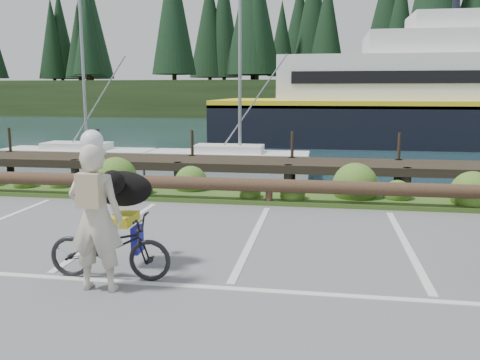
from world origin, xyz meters
name	(u,v)px	position (x,y,z in m)	size (l,w,h in m)	color
ground	(234,278)	(0.00, 0.00, 0.00)	(72.00, 72.00, 0.00)	#5C5D5F
harbor_backdrop	(319,106)	(0.39, 78.52, 0.00)	(170.00, 160.00, 30.00)	#18323B
vegetation_strip	(272,197)	(0.00, 5.30, 0.05)	(34.00, 1.60, 0.10)	#3D5B21
log_rail	(269,205)	(0.00, 4.60, 0.00)	(32.00, 0.30, 0.60)	#443021
bicycle	(110,247)	(-1.67, -0.29, 0.45)	(0.60, 1.71, 0.90)	black
cyclist	(96,218)	(-1.66, -0.69, 0.96)	(0.70, 0.46, 1.92)	beige
dog	(122,189)	(-1.68, 0.26, 1.16)	(0.89, 0.44, 0.52)	black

